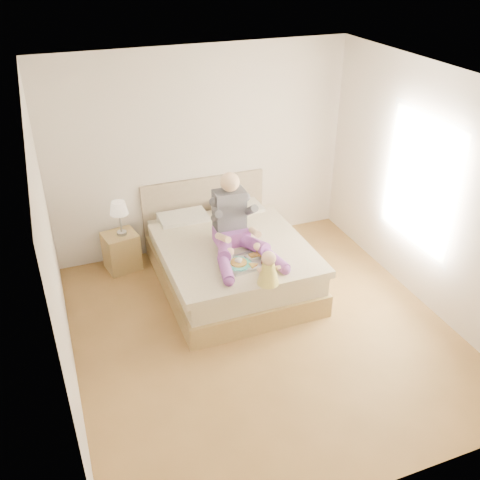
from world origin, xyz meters
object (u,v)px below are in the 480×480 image
object	(u,v)px
tray	(246,261)
baby	(268,270)
nightstand	(122,251)
bed	(229,258)
adult	(235,228)

from	to	relation	value
tray	baby	distance (m)	0.46
nightstand	baby	world-z (taller)	baby
bed	baby	xyz separation A→B (m)	(0.07, -1.05, 0.45)
adult	nightstand	bearing A→B (deg)	141.04
bed	tray	world-z (taller)	bed
bed	adult	xyz separation A→B (m)	(-0.01, -0.24, 0.56)
baby	adult	bearing A→B (deg)	104.00
tray	bed	bearing A→B (deg)	82.73
adult	baby	world-z (taller)	adult
nightstand	adult	xyz separation A→B (m)	(1.20, -1.00, 0.63)
bed	nightstand	xyz separation A→B (m)	(-1.21, 0.75, -0.07)
baby	tray	bearing A→B (deg)	108.52
adult	tray	world-z (taller)	adult
baby	nightstand	bearing A→B (deg)	134.18
nightstand	tray	size ratio (longest dim) A/B	0.99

